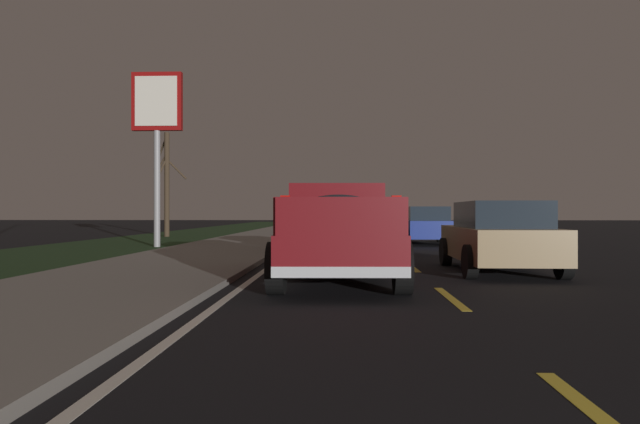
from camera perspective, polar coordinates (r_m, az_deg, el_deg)
ground at (r=27.53m, az=5.66°, el=-2.76°), size 144.00×144.00×0.00m
sidewalk_shoulder at (r=27.78m, az=-6.17°, el=-2.61°), size 108.00×4.00×0.12m
grass_verge at (r=28.93m, az=-16.02°, el=-2.62°), size 108.00×6.00×0.01m
lane_markings at (r=29.60m, az=0.56°, el=-2.56°), size 108.00×3.54×0.01m
pickup_truck at (r=11.17m, az=1.66°, el=-1.71°), size 5.48×2.39×1.87m
sedan_tan at (r=13.47m, az=16.89°, el=-2.26°), size 4.43×2.06×1.54m
sedan_black at (r=18.99m, az=1.86°, el=-1.61°), size 4.41×2.04×1.54m
sedan_white at (r=31.64m, az=8.01°, el=-0.98°), size 4.45×2.11×1.54m
sedan_blue at (r=24.73m, az=10.12°, el=-1.25°), size 4.44×2.09×1.54m
gas_price_sign at (r=23.33m, az=-15.50°, el=8.93°), size 0.27×1.90×6.60m
bare_tree_far at (r=32.77m, az=-14.61°, el=2.82°), size 1.12×1.70×5.61m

